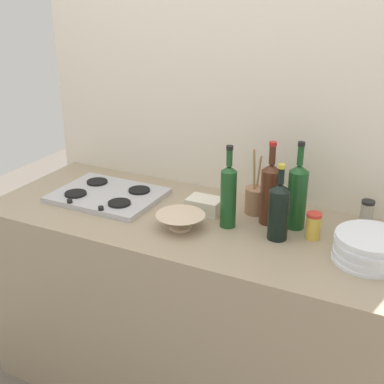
{
  "coord_description": "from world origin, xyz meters",
  "views": [
    {
      "loc": [
        0.87,
        -1.75,
        1.84
      ],
      "look_at": [
        0.0,
        0.0,
        1.02
      ],
      "focal_mm": 48.07,
      "sensor_mm": 36.0,
      "label": 1
    }
  ],
  "objects": [
    {
      "name": "butter_dish",
      "position": [
        0.02,
        0.08,
        0.93
      ],
      "size": [
        0.15,
        0.11,
        0.06
      ],
      "primitive_type": "cube",
      "rotation": [
        0.0,
        0.0,
        0.02
      ],
      "color": "silver",
      "rests_on": "counter_block"
    },
    {
      "name": "condiment_jar_spare",
      "position": [
        0.66,
        0.26,
        0.95
      ],
      "size": [
        0.05,
        0.05,
        0.11
      ],
      "color": "#9E998C",
      "rests_on": "counter_block"
    },
    {
      "name": "backsplash_panel",
      "position": [
        0.0,
        0.38,
        1.24
      ],
      "size": [
        1.9,
        0.06,
        2.48
      ],
      "primitive_type": "cube",
      "color": "beige",
      "rests_on": "ground"
    },
    {
      "name": "wine_bottle_mid_right",
      "position": [
        0.38,
        -0.01,
        1.02
      ],
      "size": [
        0.08,
        0.08,
        0.31
      ],
      "color": "black",
      "rests_on": "counter_block"
    },
    {
      "name": "condiment_jar_rear",
      "position": [
        0.27,
        0.28,
        0.94
      ],
      "size": [
        0.08,
        0.08,
        0.07
      ],
      "color": "gold",
      "rests_on": "counter_block"
    },
    {
      "name": "utensil_crock",
      "position": [
        0.22,
        0.18,
        0.96
      ],
      "size": [
        0.1,
        0.1,
        0.28
      ],
      "color": "#996B4C",
      "rests_on": "counter_block"
    },
    {
      "name": "counter_block",
      "position": [
        0.0,
        0.0,
        0.45
      ],
      "size": [
        1.8,
        0.7,
        0.9
      ],
      "primitive_type": "cube",
      "color": "tan",
      "rests_on": "ground"
    },
    {
      "name": "mixing_bowl",
      "position": [
        -0.0,
        -0.1,
        0.93
      ],
      "size": [
        0.2,
        0.2,
        0.06
      ],
      "color": "beige",
      "rests_on": "counter_block"
    },
    {
      "name": "ground_plane",
      "position": [
        0.0,
        0.0,
        0.0
      ],
      "size": [
        6.0,
        6.0,
        0.0
      ],
      "primitive_type": "plane",
      "color": "#6B6056",
      "rests_on": "ground"
    },
    {
      "name": "wine_bottle_mid_left",
      "position": [
        0.16,
        -0.0,
        1.04
      ],
      "size": [
        0.06,
        0.06,
        0.34
      ],
      "color": "#19471E",
      "rests_on": "counter_block"
    },
    {
      "name": "condiment_jar_front",
      "position": [
        0.5,
        0.05,
        0.95
      ],
      "size": [
        0.06,
        0.06,
        0.11
      ],
      "color": "gold",
      "rests_on": "counter_block"
    },
    {
      "name": "wine_bottle_leftmost",
      "position": [
        0.41,
        0.11,
        1.04
      ],
      "size": [
        0.08,
        0.08,
        0.36
      ],
      "color": "#19471E",
      "rests_on": "counter_block"
    },
    {
      "name": "wine_bottle_rightmost",
      "position": [
        0.3,
        0.11,
        1.04
      ],
      "size": [
        0.08,
        0.08,
        0.35
      ],
      "color": "#472314",
      "rests_on": "counter_block"
    },
    {
      "name": "stovetop_hob",
      "position": [
        -0.44,
        0.02,
        0.91
      ],
      "size": [
        0.48,
        0.36,
        0.04
      ],
      "color": "#B2B2B7",
      "rests_on": "counter_block"
    },
    {
      "name": "plate_stack",
      "position": [
        0.72,
        -0.03,
        0.95
      ],
      "size": [
        0.26,
        0.26,
        0.1
      ],
      "color": "white",
      "rests_on": "counter_block"
    }
  ]
}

